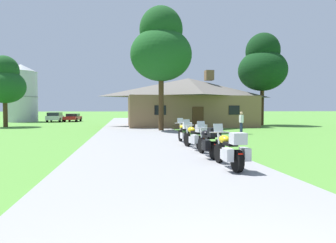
{
  "coord_description": "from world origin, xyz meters",
  "views": [
    {
      "loc": [
        -1.16,
        -1.5,
        1.83
      ],
      "look_at": [
        2.23,
        20.02,
        0.9
      ],
      "focal_mm": 30.02,
      "sensor_mm": 36.0,
      "label": 1
    }
  ],
  "objects_px": {
    "tree_left_far": "(5,82)",
    "motorcycle_yellow_third_in_row": "(196,137)",
    "tree_right_of_lodge": "(263,65)",
    "metal_silo_distant": "(22,93)",
    "parked_red_sedan_far_left": "(73,117)",
    "tree_by_lodge_front": "(161,48)",
    "parked_silver_suv_far_left": "(55,117)",
    "bystander_white_shirt_near_lodge": "(241,122)",
    "motorcycle_yellow_nearest_to_camera": "(230,151)",
    "motorcycle_yellow_farthest_in_row": "(184,133)",
    "motorcycle_black_second_in_row": "(209,142)"
  },
  "relations": [
    {
      "from": "tree_left_far",
      "to": "motorcycle_yellow_third_in_row",
      "type": "bearing_deg",
      "value": -51.52
    },
    {
      "from": "tree_right_of_lodge",
      "to": "metal_silo_distant",
      "type": "xyz_separation_m",
      "value": [
        -30.75,
        14.1,
        -2.71
      ]
    },
    {
      "from": "tree_left_far",
      "to": "parked_red_sedan_far_left",
      "type": "height_order",
      "value": "tree_left_far"
    },
    {
      "from": "tree_by_lodge_front",
      "to": "parked_silver_suv_far_left",
      "type": "height_order",
      "value": "tree_by_lodge_front"
    },
    {
      "from": "bystander_white_shirt_near_lodge",
      "to": "tree_left_far",
      "type": "relative_size",
      "value": 0.22
    },
    {
      "from": "tree_left_far",
      "to": "tree_right_of_lodge",
      "type": "bearing_deg",
      "value": -2.28
    },
    {
      "from": "parked_silver_suv_far_left",
      "to": "parked_red_sedan_far_left",
      "type": "distance_m",
      "value": 2.49
    },
    {
      "from": "tree_right_of_lodge",
      "to": "tree_left_far",
      "type": "height_order",
      "value": "tree_right_of_lodge"
    },
    {
      "from": "tree_left_far",
      "to": "parked_silver_suv_far_left",
      "type": "height_order",
      "value": "tree_left_far"
    },
    {
      "from": "motorcycle_yellow_nearest_to_camera",
      "to": "tree_right_of_lodge",
      "type": "bearing_deg",
      "value": 59.07
    },
    {
      "from": "parked_red_sedan_far_left",
      "to": "parked_silver_suv_far_left",
      "type": "bearing_deg",
      "value": -161.28
    },
    {
      "from": "tree_right_of_lodge",
      "to": "metal_silo_distant",
      "type": "height_order",
      "value": "tree_right_of_lodge"
    },
    {
      "from": "tree_left_far",
      "to": "parked_red_sedan_far_left",
      "type": "distance_m",
      "value": 14.02
    },
    {
      "from": "motorcycle_yellow_farthest_in_row",
      "to": "bystander_white_shirt_near_lodge",
      "type": "relative_size",
      "value": 1.25
    },
    {
      "from": "motorcycle_yellow_nearest_to_camera",
      "to": "motorcycle_yellow_third_in_row",
      "type": "distance_m",
      "value": 4.25
    },
    {
      "from": "motorcycle_yellow_nearest_to_camera",
      "to": "motorcycle_yellow_farthest_in_row",
      "type": "height_order",
      "value": "same"
    },
    {
      "from": "motorcycle_yellow_third_in_row",
      "to": "parked_red_sedan_far_left",
      "type": "height_order",
      "value": "motorcycle_yellow_third_in_row"
    },
    {
      "from": "tree_left_far",
      "to": "tree_by_lodge_front",
      "type": "distance_m",
      "value": 17.41
    },
    {
      "from": "motorcycle_black_second_in_row",
      "to": "tree_by_lodge_front",
      "type": "height_order",
      "value": "tree_by_lodge_front"
    },
    {
      "from": "bystander_white_shirt_near_lodge",
      "to": "tree_right_of_lodge",
      "type": "height_order",
      "value": "tree_right_of_lodge"
    },
    {
      "from": "motorcycle_yellow_third_in_row",
      "to": "tree_by_lodge_front",
      "type": "relative_size",
      "value": 0.2
    },
    {
      "from": "motorcycle_yellow_nearest_to_camera",
      "to": "parked_silver_suv_far_left",
      "type": "relative_size",
      "value": 0.44
    },
    {
      "from": "motorcycle_yellow_farthest_in_row",
      "to": "metal_silo_distant",
      "type": "distance_m",
      "value": 35.31
    },
    {
      "from": "bystander_white_shirt_near_lodge",
      "to": "motorcycle_yellow_third_in_row",
      "type": "bearing_deg",
      "value": 147.43
    },
    {
      "from": "motorcycle_black_second_in_row",
      "to": "motorcycle_yellow_farthest_in_row",
      "type": "xyz_separation_m",
      "value": [
        -0.0,
        4.35,
        0.01
      ]
    },
    {
      "from": "tree_by_lodge_front",
      "to": "metal_silo_distant",
      "type": "relative_size",
      "value": 1.23
    },
    {
      "from": "motorcycle_yellow_third_in_row",
      "to": "tree_by_lodge_front",
      "type": "height_order",
      "value": "tree_by_lodge_front"
    },
    {
      "from": "tree_right_of_lodge",
      "to": "parked_red_sedan_far_left",
      "type": "height_order",
      "value": "tree_right_of_lodge"
    },
    {
      "from": "tree_by_lodge_front",
      "to": "parked_red_sedan_far_left",
      "type": "xyz_separation_m",
      "value": [
        -10.76,
        20.51,
        -6.39
      ]
    },
    {
      "from": "motorcycle_yellow_nearest_to_camera",
      "to": "tree_right_of_lodge",
      "type": "distance_m",
      "value": 26.58
    },
    {
      "from": "metal_silo_distant",
      "to": "parked_silver_suv_far_left",
      "type": "distance_m",
      "value": 6.09
    },
    {
      "from": "tree_left_far",
      "to": "metal_silo_distant",
      "type": "xyz_separation_m",
      "value": [
        -2.74,
        12.99,
        -0.45
      ]
    },
    {
      "from": "motorcycle_yellow_farthest_in_row",
      "to": "parked_red_sedan_far_left",
      "type": "height_order",
      "value": "motorcycle_yellow_farthest_in_row"
    },
    {
      "from": "tree_left_far",
      "to": "parked_silver_suv_far_left",
      "type": "relative_size",
      "value": 1.58
    },
    {
      "from": "bystander_white_shirt_near_lodge",
      "to": "motorcycle_yellow_nearest_to_camera",
      "type": "bearing_deg",
      "value": 158.08
    },
    {
      "from": "motorcycle_yellow_third_in_row",
      "to": "parked_red_sedan_far_left",
      "type": "xyz_separation_m",
      "value": [
        -10.81,
        31.97,
        0.03
      ]
    },
    {
      "from": "motorcycle_yellow_nearest_to_camera",
      "to": "bystander_white_shirt_near_lodge",
      "type": "distance_m",
      "value": 13.16
    },
    {
      "from": "motorcycle_yellow_farthest_in_row",
      "to": "parked_red_sedan_far_left",
      "type": "relative_size",
      "value": 0.48
    },
    {
      "from": "motorcycle_black_second_in_row",
      "to": "parked_silver_suv_far_left",
      "type": "xyz_separation_m",
      "value": [
        -13.17,
        33.5,
        0.17
      ]
    },
    {
      "from": "tree_right_of_lodge",
      "to": "tree_by_lodge_front",
      "type": "distance_m",
      "value": 14.37
    },
    {
      "from": "tree_left_far",
      "to": "tree_by_lodge_front",
      "type": "height_order",
      "value": "tree_by_lodge_front"
    },
    {
      "from": "motorcycle_yellow_third_in_row",
      "to": "parked_silver_suv_far_left",
      "type": "bearing_deg",
      "value": 102.0
    },
    {
      "from": "motorcycle_yellow_nearest_to_camera",
      "to": "motorcycle_black_second_in_row",
      "type": "xyz_separation_m",
      "value": [
        0.01,
        2.12,
        0.0
      ]
    },
    {
      "from": "motorcycle_yellow_third_in_row",
      "to": "bystander_white_shirt_near_lodge",
      "type": "relative_size",
      "value": 1.24
    },
    {
      "from": "tree_by_lodge_front",
      "to": "metal_silo_distant",
      "type": "height_order",
      "value": "tree_by_lodge_front"
    },
    {
      "from": "motorcycle_yellow_third_in_row",
      "to": "motorcycle_yellow_farthest_in_row",
      "type": "distance_m",
      "value": 2.22
    },
    {
      "from": "motorcycle_black_second_in_row",
      "to": "parked_red_sedan_far_left",
      "type": "distance_m",
      "value": 35.76
    },
    {
      "from": "motorcycle_yellow_nearest_to_camera",
      "to": "motorcycle_yellow_third_in_row",
      "type": "relative_size",
      "value": 1.01
    },
    {
      "from": "parked_silver_suv_far_left",
      "to": "parked_red_sedan_far_left",
      "type": "xyz_separation_m",
      "value": [
        2.41,
        0.6,
        -0.13
      ]
    },
    {
      "from": "tree_right_of_lodge",
      "to": "bystander_white_shirt_near_lodge",
      "type": "bearing_deg",
      "value": -124.0
    }
  ]
}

